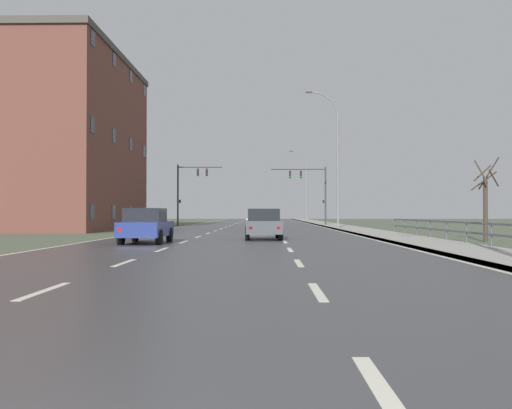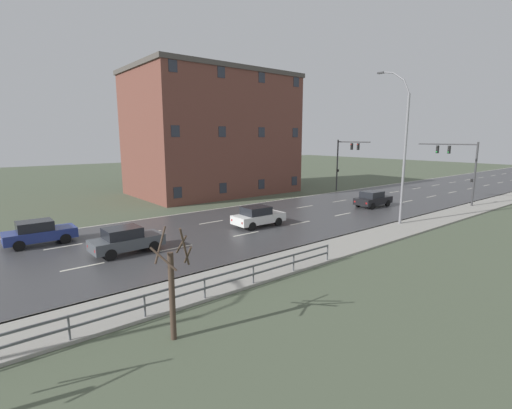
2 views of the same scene
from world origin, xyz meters
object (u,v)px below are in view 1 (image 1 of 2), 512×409
(car_distant, at_px, (269,219))
(brick_building, at_px, (48,142))
(street_lamp_midground, at_px, (336,162))
(car_mid_centre, at_px, (260,221))
(traffic_signal_right, at_px, (312,185))
(car_far_left, at_px, (146,225))
(traffic_signal_left, at_px, (188,184))
(street_lamp_distant, at_px, (306,187))
(car_near_left, at_px, (263,224))

(car_distant, bearing_deg, brick_building, -158.98)
(street_lamp_midground, bearing_deg, car_mid_centre, -125.34)
(traffic_signal_right, xyz_separation_m, car_far_left, (-10.29, -35.63, -3.59))
(traffic_signal_left, relative_size, car_mid_centre, 1.57)
(street_lamp_distant, distance_m, car_far_left, 60.44)
(car_far_left, bearing_deg, street_lamp_distant, 79.16)
(car_far_left, distance_m, brick_building, 25.41)
(car_mid_centre, relative_size, car_near_left, 0.99)
(street_lamp_midground, xyz_separation_m, car_mid_centre, (-6.38, -9.00, -4.95))
(street_lamp_midground, height_order, car_distant, street_lamp_midground)
(traffic_signal_left, height_order, car_near_left, traffic_signal_left)
(traffic_signal_right, bearing_deg, street_lamp_distant, 87.58)
(car_mid_centre, bearing_deg, brick_building, 158.77)
(street_lamp_distant, xyz_separation_m, traffic_signal_right, (-1.00, -23.58, -0.86))
(street_lamp_midground, xyz_separation_m, traffic_signal_right, (-1.00, 12.67, -1.35))
(street_lamp_midground, xyz_separation_m, car_distant, (-5.64, 4.97, -4.95))
(traffic_signal_left, distance_m, brick_building, 16.72)
(street_lamp_midground, distance_m, traffic_signal_right, 12.78)
(traffic_signal_right, xyz_separation_m, car_mid_centre, (-5.38, -21.67, -3.59))
(street_lamp_midground, bearing_deg, car_near_left, -107.59)
(traffic_signal_right, bearing_deg, traffic_signal_left, -174.13)
(street_lamp_midground, height_order, brick_building, brick_building)
(car_near_left, bearing_deg, traffic_signal_left, 102.84)
(street_lamp_distant, bearing_deg, traffic_signal_left, -119.66)
(street_lamp_distant, relative_size, car_near_left, 2.59)
(street_lamp_midground, relative_size, car_mid_centre, 2.87)
(car_mid_centre, bearing_deg, traffic_signal_left, 111.68)
(car_near_left, relative_size, car_far_left, 1.01)
(car_near_left, bearing_deg, brick_building, 133.96)
(car_near_left, xyz_separation_m, car_far_left, (-5.18, -3.73, 0.00))
(traffic_signal_left, xyz_separation_m, car_far_left, (2.92, -34.28, -3.61))
(car_mid_centre, xyz_separation_m, car_near_left, (0.28, -10.24, 0.00))
(traffic_signal_right, height_order, car_far_left, traffic_signal_right)
(traffic_signal_left, height_order, car_mid_centre, traffic_signal_left)
(street_lamp_distant, xyz_separation_m, car_mid_centre, (-6.38, -45.25, -4.45))
(street_lamp_midground, relative_size, traffic_signal_left, 1.82)
(street_lamp_midground, distance_m, traffic_signal_left, 18.21)
(car_mid_centre, distance_m, car_distant, 13.99)
(traffic_signal_left, distance_m, car_mid_centre, 22.06)
(traffic_signal_left, bearing_deg, traffic_signal_right, 5.87)
(traffic_signal_right, relative_size, car_mid_centre, 1.54)
(car_near_left, bearing_deg, car_distant, 86.88)
(traffic_signal_left, relative_size, brick_building, 0.34)
(car_mid_centre, xyz_separation_m, car_distant, (0.74, 13.97, 0.00))
(car_near_left, bearing_deg, street_lamp_distant, 81.70)
(street_lamp_distant, height_order, traffic_signal_right, street_lamp_distant)
(car_near_left, bearing_deg, car_far_left, -146.30)
(car_near_left, relative_size, brick_building, 0.22)
(traffic_signal_left, xyz_separation_m, car_distant, (8.57, -6.34, -3.61))
(street_lamp_midground, bearing_deg, traffic_signal_right, 94.50)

